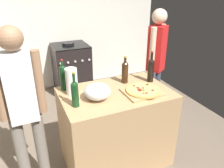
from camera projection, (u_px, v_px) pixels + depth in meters
ground_plane at (95, 123)px, 3.38m from camera, size 3.81×3.74×0.02m
kitchen_wall_rear at (63, 20)px, 4.17m from camera, size 3.81×0.10×2.60m
counter at (116, 127)px, 2.51m from camera, size 1.16×0.75×0.90m
cutting_board at (143, 92)px, 2.30m from camera, size 0.40×0.32×0.02m
pizza at (143, 90)px, 2.30m from camera, size 0.36×0.36×0.03m
mixing_bowl at (97, 92)px, 2.15m from camera, size 0.26×0.26×0.16m
paper_towel_roll at (72, 82)px, 2.23m from camera, size 0.12×0.12×0.28m
wine_bottle_dark at (125, 71)px, 2.49m from camera, size 0.07×0.07×0.32m
wine_bottle_amber at (75, 93)px, 2.00m from camera, size 0.07×0.07×0.34m
wine_bottle_green at (63, 77)px, 2.31m from camera, size 0.07×0.07×0.34m
wine_bottle_clear at (151, 69)px, 2.51m from camera, size 0.07×0.07×0.36m
stove at (72, 69)px, 4.19m from camera, size 0.63×0.64×0.96m
person_in_stripes at (23, 105)px, 1.95m from camera, size 0.40×0.20×1.66m
person_in_red at (156, 61)px, 3.08m from camera, size 0.33×0.28×1.65m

